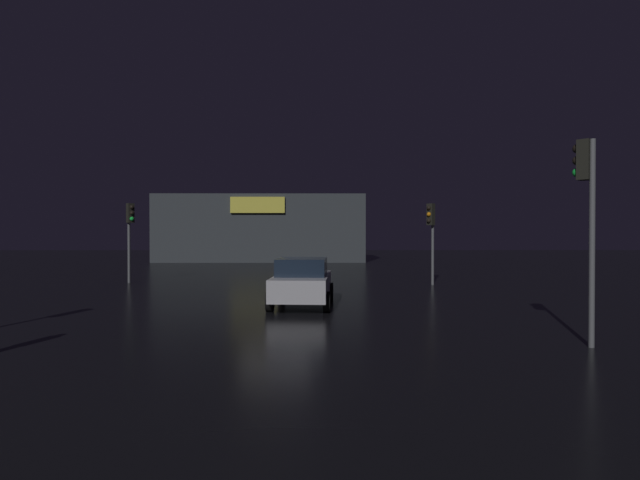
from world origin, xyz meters
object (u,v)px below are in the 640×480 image
store_building (262,228)px  traffic_signal_opposite (431,226)px  traffic_signal_cross_right (587,195)px  car_near (302,281)px  traffic_signal_cross_left (130,225)px

store_building → traffic_signal_opposite: size_ratio=4.65×
store_building → traffic_signal_cross_right: bearing=-73.8°
store_building → car_near: (4.39, -30.29, -2.09)m
car_near → traffic_signal_opposite: bearing=50.6°
store_building → traffic_signal_cross_left: (-4.42, -21.79, -0.05)m
traffic_signal_opposite → store_building: bearing=114.3°
traffic_signal_opposite → car_near: 9.65m
store_building → traffic_signal_opposite: store_building is taller
store_building → car_near: store_building is taller
traffic_signal_cross_left → traffic_signal_opposite: bearing=-4.7°
traffic_signal_cross_left → car_near: size_ratio=0.88×
traffic_signal_opposite → traffic_signal_cross_left: bearing=175.3°
store_building → traffic_signal_cross_left: 22.23m
traffic_signal_cross_left → traffic_signal_cross_right: bearing=-45.0°
store_building → traffic_signal_cross_left: bearing=-101.5°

